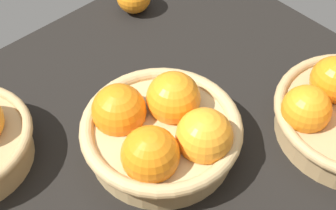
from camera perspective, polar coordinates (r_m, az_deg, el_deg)
The scene contains 2 objects.
market_tray at distance 78.54cm, azimuth -0.87°, elevation -4.89°, with size 84.00×72.00×3.00cm, color black.
basket_center at distance 72.85cm, azimuth -0.76°, elevation -2.96°, with size 24.13×24.13×10.99cm.
Camera 1 is at (30.91, 35.19, 64.55)cm, focal length 52.94 mm.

